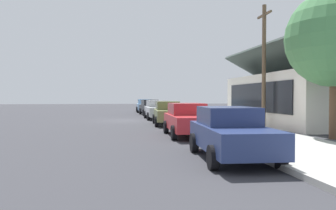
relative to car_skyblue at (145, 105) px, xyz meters
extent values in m
plane|color=#38383D|center=(14.05, -2.65, -0.81)|extent=(120.00, 120.00, 0.00)
cube|color=#B2AFA8|center=(14.05, 2.95, -0.73)|extent=(60.00, 4.20, 0.16)
cube|color=#8CB7E0|center=(0.10, 0.00, -0.13)|extent=(4.39, 1.90, 0.70)
cube|color=#779CBE|center=(-0.33, 0.01, 0.50)|extent=(2.13, 1.63, 0.56)
cylinder|color=black|center=(1.47, 0.86, -0.48)|extent=(0.67, 0.24, 0.66)
cylinder|color=black|center=(1.43, -0.93, -0.48)|extent=(0.67, 0.24, 0.66)
cylinder|color=black|center=(-1.22, 0.93, -0.48)|extent=(0.67, 0.24, 0.66)
cylinder|color=black|center=(-1.27, -0.86, -0.48)|extent=(0.67, 0.24, 0.66)
cube|color=#2D3035|center=(6.20, 0.09, -0.13)|extent=(4.78, 1.96, 0.70)
cube|color=#27292D|center=(5.73, 0.07, 0.50)|extent=(2.33, 1.64, 0.56)
cylinder|color=black|center=(7.61, 1.03, -0.48)|extent=(0.67, 0.25, 0.66)
cylinder|color=black|center=(7.70, -0.70, -0.48)|extent=(0.67, 0.25, 0.66)
cylinder|color=black|center=(4.70, 0.88, -0.48)|extent=(0.67, 0.25, 0.66)
cylinder|color=black|center=(4.79, -0.85, -0.48)|extent=(0.67, 0.25, 0.66)
cube|color=silver|center=(12.67, 0.07, -0.13)|extent=(4.50, 1.89, 0.70)
cube|color=#A0A2A6|center=(12.22, 0.06, 0.50)|extent=(2.16, 1.64, 0.56)
cylinder|color=black|center=(14.05, 1.00, -0.48)|extent=(0.66, 0.23, 0.66)
cylinder|color=black|center=(14.07, -0.85, -0.48)|extent=(0.66, 0.23, 0.66)
cylinder|color=black|center=(11.27, 0.98, -0.48)|extent=(0.66, 0.23, 0.66)
cylinder|color=black|center=(11.29, -0.87, -0.48)|extent=(0.66, 0.23, 0.66)
cube|color=olive|center=(18.42, 0.07, -0.13)|extent=(4.52, 1.96, 0.70)
cube|color=#61683C|center=(17.98, 0.09, 0.50)|extent=(2.21, 1.62, 0.56)
cylinder|color=black|center=(19.84, 0.84, -0.48)|extent=(0.67, 0.26, 0.66)
cylinder|color=black|center=(19.74, -0.86, -0.48)|extent=(0.67, 0.26, 0.66)
cylinder|color=black|center=(17.10, 1.00, -0.48)|extent=(0.67, 0.26, 0.66)
cylinder|color=black|center=(17.00, -0.70, -0.48)|extent=(0.67, 0.26, 0.66)
cube|color=red|center=(24.86, 0.07, -0.13)|extent=(4.51, 1.91, 0.70)
cube|color=#A9272B|center=(24.41, 0.08, 0.50)|extent=(2.18, 1.65, 0.56)
cylinder|color=black|center=(26.26, 0.96, -0.48)|extent=(0.66, 0.23, 0.66)
cylinder|color=black|center=(26.22, -0.86, -0.48)|extent=(0.66, 0.23, 0.66)
cylinder|color=black|center=(23.49, 1.01, -0.48)|extent=(0.66, 0.23, 0.66)
cylinder|color=black|center=(23.45, -0.81, -0.48)|extent=(0.66, 0.23, 0.66)
cube|color=navy|center=(30.87, 0.12, -0.13)|extent=(4.53, 2.05, 0.70)
cube|color=navy|center=(30.43, 0.15, 0.50)|extent=(2.21, 1.71, 0.56)
cylinder|color=black|center=(32.30, 0.96, -0.48)|extent=(0.67, 0.25, 0.66)
cylinder|color=black|center=(32.20, -0.86, -0.48)|extent=(0.67, 0.25, 0.66)
cylinder|color=black|center=(29.55, 1.11, -0.48)|extent=(0.67, 0.25, 0.66)
cylinder|color=black|center=(29.45, -0.71, -0.48)|extent=(0.67, 0.25, 0.66)
cube|color=silver|center=(19.26, 9.35, 0.89)|extent=(11.93, 6.68, 3.41)
cube|color=black|center=(19.26, 5.97, 1.06)|extent=(9.54, 0.08, 1.91)
cube|color=#3F4C47|center=(19.26, 7.68, 3.49)|extent=(12.53, 3.64, 2.04)
cube|color=#3F4C47|center=(19.26, 11.03, 3.49)|extent=(12.53, 3.64, 2.04)
cylinder|color=brown|center=(26.94, 6.36, 0.85)|extent=(0.44, 0.44, 3.33)
sphere|color=#47844C|center=(26.94, 6.36, 3.72)|extent=(4.39, 4.39, 4.39)
cylinder|color=brown|center=(21.37, 5.55, 2.94)|extent=(0.24, 0.24, 7.50)
cube|color=brown|center=(21.37, 5.55, 6.09)|extent=(1.80, 0.12, 0.12)
cylinder|color=red|center=(27.81, 1.55, -0.38)|extent=(0.22, 0.22, 0.55)
sphere|color=red|center=(27.81, 1.55, -0.03)|extent=(0.18, 0.18, 0.18)
camera|label=1|loc=(40.55, -3.33, 1.11)|focal=35.48mm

